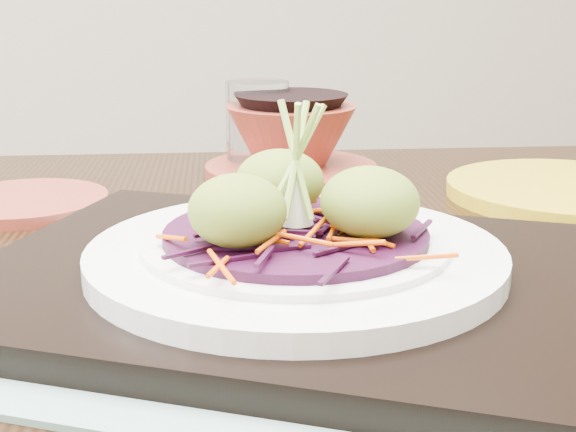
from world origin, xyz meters
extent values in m
cube|color=black|center=(0.07, -0.10, 0.80)|extent=(1.43, 1.06, 0.04)
cube|color=gray|center=(0.06, -0.15, 0.82)|extent=(0.59, 0.55, 0.00)
cube|color=black|center=(0.06, -0.15, 0.83)|extent=(0.51, 0.47, 0.02)
cylinder|color=silver|center=(0.06, -0.15, 0.85)|extent=(0.26, 0.26, 0.01)
cylinder|color=silver|center=(0.06, -0.15, 0.86)|extent=(0.19, 0.19, 0.01)
cylinder|color=#330A2A|center=(0.06, -0.15, 0.86)|extent=(0.17, 0.17, 0.01)
ellipsoid|color=#5B7021|center=(0.02, -0.17, 0.89)|extent=(0.06, 0.06, 0.05)
ellipsoid|color=#5B7021|center=(0.10, -0.17, 0.89)|extent=(0.06, 0.06, 0.05)
ellipsoid|color=#5B7021|center=(0.06, -0.10, 0.89)|extent=(0.06, 0.06, 0.05)
cylinder|color=maroon|center=(-0.12, 0.13, 0.82)|extent=(0.15, 0.15, 0.01)
cylinder|color=white|center=(0.12, 0.23, 0.87)|extent=(0.07, 0.07, 0.10)
cylinder|color=maroon|center=(0.14, 0.19, 0.82)|extent=(0.24, 0.24, 0.01)
cylinder|color=#AB8C13|center=(0.38, 0.04, 0.82)|extent=(0.26, 0.26, 0.01)
camera|label=1|loc=(-0.06, -0.61, 1.01)|focal=50.00mm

